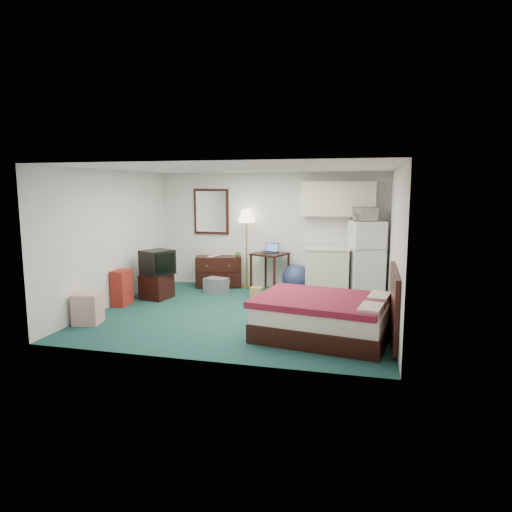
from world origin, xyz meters
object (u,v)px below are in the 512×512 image
(dresser, at_px, (219,271))
(suitcase, at_px, (122,288))
(kitchen_counter, at_px, (327,271))
(bed, at_px, (323,318))
(fridge, at_px, (366,259))
(tv_stand, at_px, (157,286))
(floor_lamp, at_px, (247,249))
(desk, at_px, (270,272))

(dresser, distance_m, suitcase, 2.33)
(kitchen_counter, bearing_deg, suitcase, -157.76)
(bed, relative_size, suitcase, 2.78)
(fridge, height_order, tv_stand, fridge)
(dresser, xyz_separation_m, floor_lamp, (0.62, 0.07, 0.52))
(dresser, height_order, bed, dresser)
(floor_lamp, distance_m, desk, 0.74)
(kitchen_counter, distance_m, fridge, 0.82)
(desk, bearing_deg, suitcase, -122.27)
(floor_lamp, distance_m, kitchen_counter, 1.82)
(bed, bearing_deg, desk, 126.28)
(tv_stand, bearing_deg, suitcase, -111.19)
(kitchen_counter, bearing_deg, desk, 173.96)
(floor_lamp, distance_m, bed, 3.62)
(dresser, bearing_deg, desk, -20.20)
(desk, xyz_separation_m, bed, (1.41, -2.82, -0.11))
(dresser, distance_m, fridge, 3.19)
(dresser, height_order, tv_stand, dresser)
(bed, height_order, tv_stand, bed)
(floor_lamp, height_order, desk, floor_lamp)
(floor_lamp, distance_m, tv_stand, 2.12)
(suitcase, bearing_deg, fridge, 21.91)
(desk, xyz_separation_m, suitcase, (-2.42, -1.88, -0.07))
(floor_lamp, bearing_deg, fridge, -3.84)
(desk, bearing_deg, floor_lamp, -176.20)
(kitchen_counter, bearing_deg, tv_stand, -164.24)
(tv_stand, bearing_deg, bed, -14.30)
(tv_stand, distance_m, suitcase, 0.76)
(tv_stand, relative_size, suitcase, 0.81)
(kitchen_counter, distance_m, suitcase, 4.08)
(tv_stand, height_order, suitcase, suitcase)
(fridge, height_order, bed, fridge)
(kitchen_counter, bearing_deg, fridge, -3.73)
(desk, distance_m, suitcase, 3.07)
(bed, bearing_deg, kitchen_counter, 103.86)
(dresser, bearing_deg, fridge, -17.66)
(fridge, bearing_deg, bed, -119.37)
(suitcase, bearing_deg, dresser, 56.63)
(desk, bearing_deg, kitchen_counter, 18.67)
(kitchen_counter, bearing_deg, bed, -90.67)
(dresser, xyz_separation_m, tv_stand, (-0.85, -1.33, -0.09))
(floor_lamp, height_order, kitchen_counter, floor_lamp)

